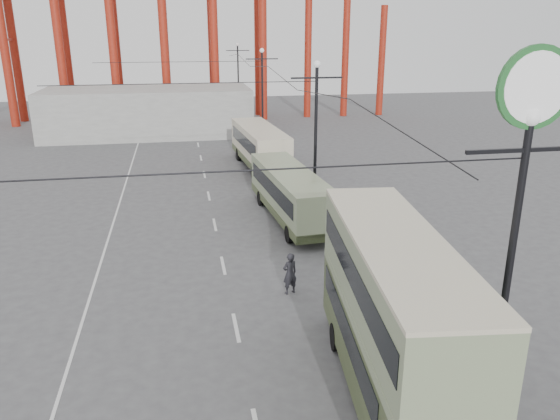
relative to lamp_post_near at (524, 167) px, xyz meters
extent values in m
plane|color=#4A4A4D|center=(-5.60, 3.00, -7.86)|extent=(160.00, 160.00, 0.00)
cube|color=silver|center=(-6.60, 22.00, -7.86)|extent=(0.15, 82.00, 0.01)
cube|color=silver|center=(-0.20, 23.00, -7.86)|extent=(0.12, 120.00, 0.01)
cube|color=silver|center=(-12.60, 23.00, -7.86)|extent=(0.12, 120.00, 0.01)
cylinder|color=black|center=(0.00, 0.00, -3.36)|extent=(0.20, 0.20, 9.00)
cube|color=black|center=(0.00, 0.00, 0.44)|extent=(3.20, 0.10, 0.10)
sphere|color=white|center=(0.00, 0.00, 1.24)|extent=(0.44, 0.44, 0.44)
cylinder|color=#216028|center=(0.00, 0.00, 1.94)|extent=(2.00, 0.12, 2.00)
cylinder|color=white|center=(0.00, 0.00, 1.94)|extent=(1.70, 0.16, 1.70)
cylinder|color=black|center=(0.00, 21.00, -3.36)|extent=(0.20, 0.20, 9.00)
cylinder|color=black|center=(0.00, 21.00, -7.61)|extent=(0.44, 0.44, 0.50)
cube|color=black|center=(0.00, 21.00, 0.44)|extent=(3.20, 0.10, 0.10)
sphere|color=white|center=(0.00, 21.00, 1.24)|extent=(0.44, 0.44, 0.44)
cylinder|color=black|center=(0.00, 43.00, -3.36)|extent=(0.20, 0.20, 9.00)
cylinder|color=black|center=(0.00, 43.00, -7.61)|extent=(0.44, 0.44, 0.50)
cube|color=black|center=(0.00, 43.00, 0.44)|extent=(3.20, 0.10, 0.10)
sphere|color=white|center=(0.00, 43.00, 1.24)|extent=(0.44, 0.44, 0.44)
cylinder|color=black|center=(0.00, 65.00, -3.36)|extent=(0.20, 0.20, 9.00)
cylinder|color=black|center=(0.00, 65.00, -7.61)|extent=(0.44, 0.44, 0.50)
cube|color=black|center=(0.00, 65.00, 0.44)|extent=(3.20, 0.10, 0.10)
sphere|color=white|center=(0.00, 65.00, 1.24)|extent=(0.44, 0.44, 0.44)
cylinder|color=maroon|center=(-27.60, 58.00, 1.14)|extent=(1.00, 1.00, 18.00)
cylinder|color=maroon|center=(-27.60, 62.00, 1.14)|extent=(1.00, 1.00, 18.00)
cylinder|color=maroon|center=(-21.60, 58.00, 5.64)|extent=(1.00, 1.00, 27.00)
cylinder|color=maroon|center=(-21.60, 62.00, 5.64)|extent=(1.00, 1.00, 27.00)
cylinder|color=maroon|center=(13.40, 59.00, 3.14)|extent=(0.90, 0.90, 22.00)
cylinder|color=maroon|center=(18.40, 59.00, -0.86)|extent=(0.90, 0.90, 14.00)
cube|color=gray|center=(-11.60, 50.00, -5.36)|extent=(22.00, 10.00, 5.00)
cube|color=#343F22|center=(-2.36, 1.87, -6.18)|extent=(3.63, 10.39, 2.24)
cube|color=black|center=(-2.36, 1.87, -5.73)|extent=(3.45, 8.37, 0.92)
cube|color=gray|center=(-2.36, 1.87, -4.91)|extent=(3.65, 10.39, 0.31)
cube|color=gray|center=(-2.36, 1.87, -3.64)|extent=(3.63, 10.39, 2.24)
cube|color=black|center=(-2.36, 1.87, -3.54)|extent=(3.61, 9.78, 0.86)
cube|color=beige|center=(-2.36, 1.87, -2.46)|extent=(3.65, 10.39, 0.12)
cylinder|color=black|center=(-3.19, 4.83, -7.35)|extent=(0.39, 1.04, 1.02)
cylinder|color=black|center=(-0.91, 4.58, -7.35)|extent=(0.39, 1.04, 1.02)
cube|color=gray|center=(-1.98, 19.08, -6.15)|extent=(3.30, 10.94, 2.35)
cube|color=black|center=(-1.98, 19.08, -5.75)|extent=(3.25, 9.77, 0.93)
cube|color=#343F22|center=(-1.98, 19.08, -7.08)|extent=(3.33, 10.95, 0.49)
cube|color=gray|center=(-1.98, 19.08, -4.89)|extent=(3.32, 10.95, 0.16)
cylinder|color=black|center=(-3.32, 22.02, -7.37)|extent=(0.35, 1.00, 0.98)
cylinder|color=black|center=(-1.12, 22.20, -7.37)|extent=(0.35, 1.00, 0.98)
cylinder|color=black|center=(-2.81, 15.57, -7.37)|extent=(0.35, 1.00, 0.98)
cylinder|color=black|center=(-0.60, 15.75, -7.37)|extent=(0.35, 1.00, 0.98)
cube|color=beige|center=(-1.88, 32.43, -5.95)|extent=(3.53, 11.11, 2.63)
cube|color=black|center=(-1.88, 32.43, -5.51)|extent=(3.48, 9.81, 1.04)
cube|color=#343F22|center=(-1.88, 32.43, -6.99)|extent=(3.56, 11.12, 0.55)
cube|color=beige|center=(-1.88, 32.43, -4.55)|extent=(3.55, 11.11, 0.18)
cylinder|color=black|center=(-3.32, 35.18, -7.31)|extent=(0.39, 1.11, 1.09)
cylinder|color=black|center=(-0.85, 35.36, -7.31)|extent=(0.39, 1.11, 1.09)
cylinder|color=black|center=(-2.87, 29.07, -7.31)|extent=(0.39, 1.11, 1.09)
cylinder|color=black|center=(-0.40, 29.25, -7.31)|extent=(0.39, 1.11, 1.09)
imported|color=black|center=(-3.95, 9.49, -6.91)|extent=(0.81, 0.66, 1.90)
camera|label=1|loc=(-8.32, -11.81, 3.26)|focal=35.00mm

